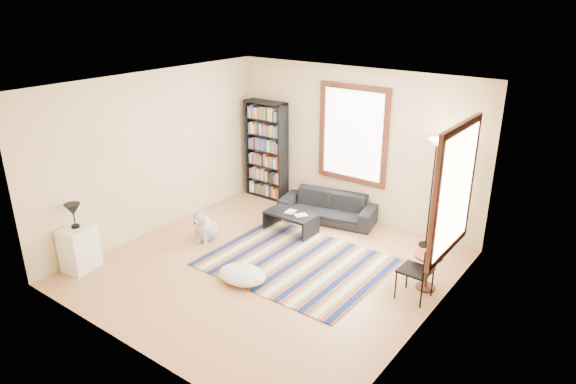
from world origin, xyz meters
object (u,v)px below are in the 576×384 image
Objects in this scene: coffee_table at (291,222)px; folding_chair at (415,270)px; white_cabinet at (79,248)px; floor_lamp at (431,194)px; dog at (207,224)px; floor_cushion at (242,275)px; side_table at (427,272)px; bookshelf at (266,150)px; sofa at (328,207)px.

coffee_table is 2.73m from folding_chair.
white_cabinet is at bearing -121.25° from coffee_table.
floor_lamp is 5.60m from white_cabinet.
dog is (-3.13, -2.03, -0.64)m from floor_lamp.
floor_cushion is at bearing -152.29° from folding_chair.
floor_cushion is 2.55m from white_cabinet.
dog is (-0.97, -1.12, 0.11)m from coffee_table.
side_table is (2.68, -0.36, 0.09)m from coffee_table.
folding_chair is (4.05, -1.77, -0.57)m from bookshelf.
bookshelf reaches higher than dog.
side_table is at bearing 19.33° from white_cabinet.
sofa is 0.96× the size of floor_lamp.
bookshelf is at bearing 177.28° from floor_lamp.
dog is at bearing -78.60° from bookshelf.
folding_chair is 1.48× the size of dog.
white_cabinet reaches higher than coffee_table.
bookshelf is 3.70× the size of side_table.
floor_lamp reaches higher than folding_chair.
white_cabinet is at bearing -127.22° from dog.
floor_cushion is (1.83, -2.86, -0.90)m from bookshelf.
folding_chair reaches higher than floor_cushion.
bookshelf reaches higher than coffee_table.
floor_lamp is 2.66× the size of white_cabinet.
coffee_table is 2.71m from side_table.
dog reaches higher than floor_cushion.
floor_cushion is at bearing -147.91° from side_table.
bookshelf is 3.52m from floor_cushion.
folding_chair is at bearing -23.67° from bookshelf.
sofa is 1.85m from bookshelf.
bookshelf is 1.96m from coffee_table.
coffee_table is at bearing 166.81° from folding_chair.
bookshelf is 2.33× the size of folding_chair.
floor_lamp is at bearing 19.97° from dog.
floor_lamp is 1.75m from folding_chair.
floor_lamp is at bearing 33.50° from white_cabinet.
white_cabinet reaches higher than dog.
floor_lamp is at bearing 108.06° from folding_chair.
floor_cushion is 3.31m from floor_lamp.
sofa is at bearing 154.19° from side_table.
white_cabinet is (-4.50, -2.63, 0.08)m from side_table.
white_cabinet reaches higher than floor_cushion.
bookshelf is 4.15m from white_cabinet.
sofa is at bearing 50.39° from white_cabinet.
white_cabinet is at bearing -151.12° from folding_chair.
floor_cushion is 0.41× the size of floor_lamp.
folding_chair reaches higher than white_cabinet.
bookshelf reaches higher than white_cabinet.
white_cabinet is (-0.40, -4.08, -0.65)m from bookshelf.
floor_lamp is (1.74, 2.69, 0.83)m from floor_cushion.
floor_lamp is (2.16, 0.91, 0.75)m from coffee_table.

